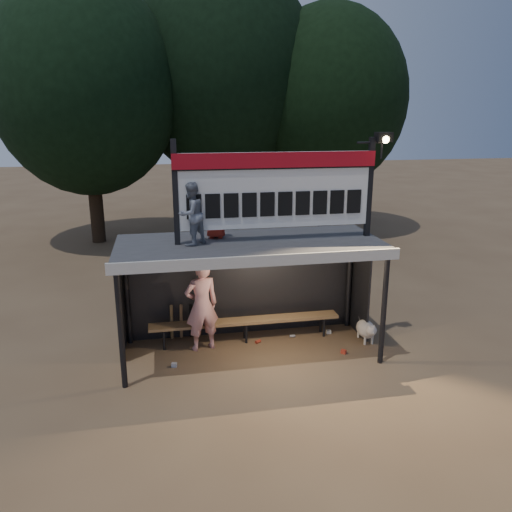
# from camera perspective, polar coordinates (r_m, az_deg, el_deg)

# --- Properties ---
(ground) EXTENTS (80.00, 80.00, 0.00)m
(ground) POSITION_cam_1_polar(r_m,az_deg,el_deg) (10.27, -0.69, -10.92)
(ground) COLOR brown
(ground) RESTS_ON ground
(player) EXTENTS (0.78, 0.60, 1.89)m
(player) POSITION_cam_1_polar(r_m,az_deg,el_deg) (10.09, -6.24, -5.63)
(player) COLOR white
(player) RESTS_ON ground
(child_a) EXTENTS (0.71, 0.70, 1.15)m
(child_a) POSITION_cam_1_polar(r_m,az_deg,el_deg) (9.12, -7.41, 4.78)
(child_a) COLOR gray
(child_a) RESTS_ON dugout_shelter
(child_b) EXTENTS (0.52, 0.40, 0.95)m
(child_b) POSITION_cam_1_polar(r_m,az_deg,el_deg) (9.62, -4.63, 4.83)
(child_b) COLOR maroon
(child_b) RESTS_ON dugout_shelter
(dugout_shelter) EXTENTS (5.10, 2.08, 2.32)m
(dugout_shelter) POSITION_cam_1_polar(r_m,az_deg,el_deg) (9.81, -0.98, -0.61)
(dugout_shelter) COLOR #373739
(dugout_shelter) RESTS_ON ground
(scoreboard_assembly) EXTENTS (4.10, 0.27, 1.99)m
(scoreboard_assembly) POSITION_cam_1_polar(r_m,az_deg,el_deg) (9.36, 2.64, 7.84)
(scoreboard_assembly) COLOR black
(scoreboard_assembly) RESTS_ON dugout_shelter
(bench) EXTENTS (4.00, 0.35, 0.48)m
(bench) POSITION_cam_1_polar(r_m,az_deg,el_deg) (10.58, -1.23, -7.50)
(bench) COLOR #957146
(bench) RESTS_ON ground
(tree_left) EXTENTS (6.46, 6.46, 9.27)m
(tree_left) POSITION_cam_1_polar(r_m,az_deg,el_deg) (19.19, -18.88, 17.75)
(tree_left) COLOR black
(tree_left) RESTS_ON ground
(tree_mid) EXTENTS (7.22, 7.22, 10.36)m
(tree_mid) POSITION_cam_1_polar(r_m,az_deg,el_deg) (20.74, -3.78, 20.14)
(tree_mid) COLOR black
(tree_mid) RESTS_ON ground
(tree_right) EXTENTS (6.08, 6.08, 8.72)m
(tree_right) POSITION_cam_1_polar(r_m,az_deg,el_deg) (20.61, 8.28, 17.32)
(tree_right) COLOR black
(tree_right) RESTS_ON ground
(dog) EXTENTS (0.36, 0.81, 0.49)m
(dog) POSITION_cam_1_polar(r_m,az_deg,el_deg) (10.84, 12.50, -8.17)
(dog) COLOR beige
(dog) RESTS_ON ground
(bats) EXTENTS (0.69, 0.35, 0.84)m
(bats) POSITION_cam_1_polar(r_m,az_deg,el_deg) (10.71, -8.00, -7.36)
(bats) COLOR #9B7A48
(bats) RESTS_ON ground
(litter) EXTENTS (3.48, 1.06, 0.08)m
(litter) POSITION_cam_1_polar(r_m,az_deg,el_deg) (10.49, 2.93, -10.10)
(litter) COLOR red
(litter) RESTS_ON ground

